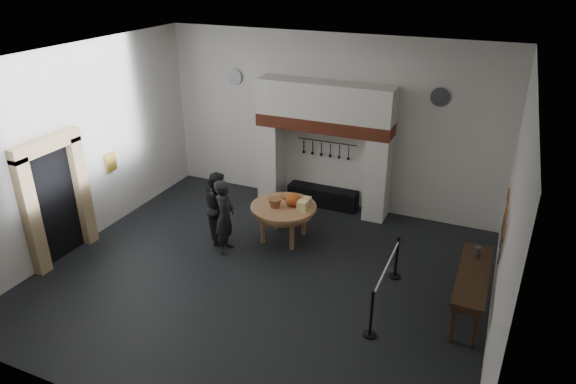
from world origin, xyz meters
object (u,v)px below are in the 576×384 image
at_px(iron_range, 323,197).
at_px(visitor_far, 219,207).
at_px(side_table, 473,274).
at_px(visitor_near, 225,216).
at_px(barrier_post_far, 397,259).
at_px(barrier_post_near, 371,315).
at_px(work_table, 284,207).

bearing_deg(iron_range, visitor_far, -120.98).
bearing_deg(side_table, visitor_near, 178.19).
relative_size(iron_range, barrier_post_far, 2.11).
xyz_separation_m(iron_range, barrier_post_near, (2.58, -4.61, 0.20)).
xyz_separation_m(visitor_near, side_table, (5.31, -0.17, -0.00)).
bearing_deg(barrier_post_near, side_table, 41.79).
relative_size(work_table, side_table, 0.70).
xyz_separation_m(work_table, barrier_post_near, (2.81, -2.54, -0.39)).
height_order(work_table, barrier_post_far, barrier_post_far).
bearing_deg(visitor_far, side_table, -137.45).
bearing_deg(visitor_near, iron_range, -34.69).
bearing_deg(iron_range, barrier_post_far, -45.36).
bearing_deg(barrier_post_near, iron_range, 119.23).
bearing_deg(visitor_near, barrier_post_far, -96.10).
distance_m(visitor_far, barrier_post_far, 4.22).
height_order(side_table, barrier_post_far, same).
relative_size(work_table, barrier_post_far, 1.72).
xyz_separation_m(visitor_far, barrier_post_near, (4.19, -1.93, -0.41)).
distance_m(visitor_far, side_table, 5.74).
height_order(iron_range, work_table, work_table).
xyz_separation_m(work_table, barrier_post_far, (2.81, -0.54, -0.39)).
relative_size(iron_range, visitor_far, 1.11).
relative_size(work_table, visitor_near, 0.89).
height_order(iron_range, visitor_near, visitor_near).
bearing_deg(work_table, visitor_near, -134.20).
bearing_deg(visitor_near, visitor_far, 31.77).
bearing_deg(side_table, barrier_post_far, 157.08).
xyz_separation_m(iron_range, work_table, (-0.23, -2.08, 0.59)).
height_order(work_table, visitor_far, visitor_far).
bearing_deg(work_table, side_table, -15.25).
relative_size(visitor_far, barrier_post_far, 1.90).
bearing_deg(iron_range, visitor_near, -111.46).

